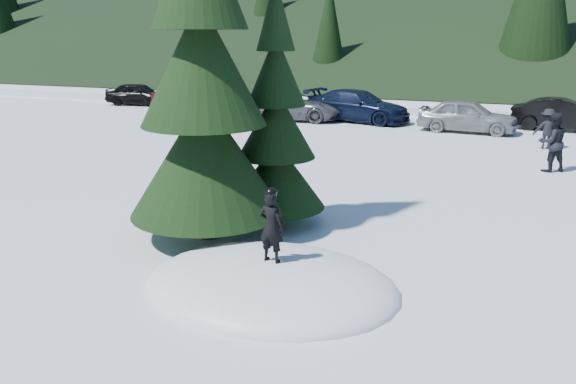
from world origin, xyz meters
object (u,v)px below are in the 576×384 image
(spruce_short, at_px, (276,132))
(car_0, at_px, (138,94))
(adult_2, at_px, (547,129))
(car_2, at_px, (293,106))
(car_5, at_px, (563,115))
(car_3, at_px, (358,106))
(car_4, at_px, (467,116))
(child_skier, at_px, (271,227))
(car_1, at_px, (193,98))
(spruce_tall, at_px, (203,80))
(adult_0, at_px, (552,142))

(spruce_short, bearing_deg, car_0, 132.83)
(adult_2, relative_size, car_2, 0.30)
(car_0, bearing_deg, car_5, -98.87)
(car_3, relative_size, car_4, 1.25)
(car_2, relative_size, car_4, 1.18)
(child_skier, distance_m, car_1, 23.37)
(car_2, bearing_deg, car_4, -98.14)
(car_1, bearing_deg, spruce_tall, -170.64)
(car_1, xyz_separation_m, car_3, (9.53, -0.34, 0.02))
(car_1, bearing_deg, adult_0, -137.23)
(spruce_short, distance_m, car_0, 24.05)
(spruce_tall, relative_size, car_2, 1.72)
(spruce_tall, bearing_deg, car_0, 128.87)
(adult_2, relative_size, car_5, 0.35)
(car_0, relative_size, car_2, 0.80)
(adult_2, distance_m, car_3, 9.38)
(spruce_tall, relative_size, adult_0, 4.63)
(spruce_tall, distance_m, child_skier, 3.62)
(car_5, bearing_deg, car_3, 99.30)
(car_4, bearing_deg, car_3, 80.83)
(child_skier, relative_size, car_5, 0.28)
(car_3, bearing_deg, adult_0, -121.31)
(adult_0, bearing_deg, child_skier, 36.39)
(spruce_short, relative_size, car_0, 1.35)
(spruce_short, height_order, child_skier, spruce_short)
(spruce_short, relative_size, car_3, 1.01)
(child_skier, xyz_separation_m, car_1, (-12.91, 19.47, -0.34))
(car_1, bearing_deg, car_4, -118.27)
(car_2, bearing_deg, spruce_short, -164.20)
(car_4, bearing_deg, spruce_tall, 170.42)
(child_skier, height_order, car_5, child_skier)
(spruce_short, distance_m, adult_0, 10.00)
(adult_2, bearing_deg, spruce_tall, 52.52)
(adult_2, distance_m, car_5, 4.92)
(spruce_tall, distance_m, adult_0, 11.89)
(child_skier, bearing_deg, car_4, -88.86)
(car_5, bearing_deg, adult_2, 175.05)
(child_skier, distance_m, adult_0, 12.05)
(spruce_tall, relative_size, child_skier, 7.03)
(adult_0, distance_m, car_2, 13.72)
(spruce_tall, distance_m, car_3, 17.56)
(adult_0, bearing_deg, car_3, -73.79)
(adult_2, bearing_deg, adult_0, 80.27)
(car_2, height_order, car_4, car_4)
(adult_2, relative_size, car_1, 0.33)
(spruce_short, xyz_separation_m, car_3, (-2.17, 15.93, -1.33))
(car_1, height_order, car_3, car_3)
(adult_2, distance_m, car_2, 12.09)
(car_1, xyz_separation_m, car_2, (6.36, -0.98, -0.05))
(car_2, xyz_separation_m, car_5, (12.44, 1.28, 0.02))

